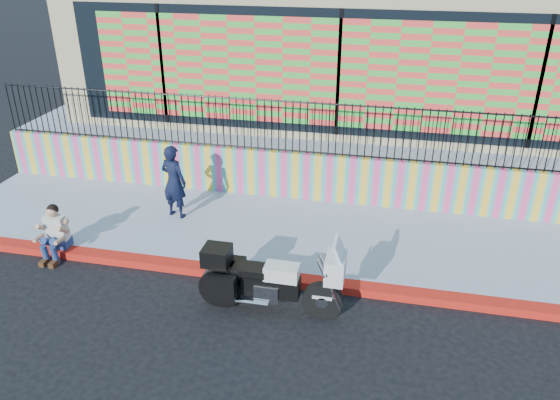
# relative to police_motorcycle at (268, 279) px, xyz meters

# --- Properties ---
(ground) EXTENTS (90.00, 90.00, 0.00)m
(ground) POSITION_rel_police_motorcycle_xyz_m (0.46, 0.83, -0.62)
(ground) COLOR black
(ground) RESTS_ON ground
(red_curb) EXTENTS (16.00, 0.30, 0.15)m
(red_curb) POSITION_rel_police_motorcycle_xyz_m (0.46, 0.83, -0.54)
(red_curb) COLOR #B10C13
(red_curb) RESTS_ON ground
(sidewalk) EXTENTS (16.00, 3.00, 0.15)m
(sidewalk) POSITION_rel_police_motorcycle_xyz_m (0.46, 2.48, -0.54)
(sidewalk) COLOR #939DB0
(sidewalk) RESTS_ON ground
(mural_wall) EXTENTS (16.00, 0.20, 1.10)m
(mural_wall) POSITION_rel_police_motorcycle_xyz_m (0.46, 4.08, 0.08)
(mural_wall) COLOR #F23F86
(mural_wall) RESTS_ON sidewalk
(metal_fence) EXTENTS (15.80, 0.04, 1.20)m
(metal_fence) POSITION_rel_police_motorcycle_xyz_m (0.46, 4.08, 1.23)
(metal_fence) COLOR black
(metal_fence) RESTS_ON mural_wall
(elevated_platform) EXTENTS (16.00, 10.00, 1.25)m
(elevated_platform) POSITION_rel_police_motorcycle_xyz_m (0.46, 9.18, 0.01)
(elevated_platform) COLOR #939DB0
(elevated_platform) RESTS_ON ground
(storefront_building) EXTENTS (14.00, 8.06, 4.00)m
(storefront_building) POSITION_rel_police_motorcycle_xyz_m (0.46, 8.96, 2.63)
(storefront_building) COLOR tan
(storefront_building) RESTS_ON elevated_platform
(police_motorcycle) EXTENTS (2.37, 0.78, 1.48)m
(police_motorcycle) POSITION_rel_police_motorcycle_xyz_m (0.00, 0.00, 0.00)
(police_motorcycle) COLOR black
(police_motorcycle) RESTS_ON ground
(police_officer) EXTENTS (0.67, 0.53, 1.61)m
(police_officer) POSITION_rel_police_motorcycle_xyz_m (-2.67, 2.62, 0.34)
(police_officer) COLOR black
(police_officer) RESTS_ON sidewalk
(seated_man) EXTENTS (0.54, 0.71, 1.06)m
(seated_man) POSITION_rel_police_motorcycle_xyz_m (-4.39, 0.72, -0.17)
(seated_man) COLOR navy
(seated_man) RESTS_ON ground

